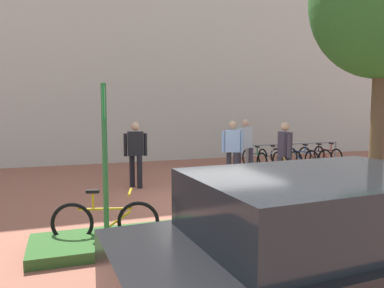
{
  "coord_description": "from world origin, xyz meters",
  "views": [
    {
      "loc": [
        -3.07,
        -7.59,
        2.17
      ],
      "look_at": [
        0.35,
        2.43,
        1.06
      ],
      "focal_mm": 35.38,
      "sensor_mm": 36.0,
      "label": 1
    }
  ],
  "objects_px": {
    "bollard_steel": "(248,158)",
    "person_suited_dark": "(136,150)",
    "bike_at_sign": "(106,221)",
    "person_shirt_white": "(245,143)",
    "person_casual_tan": "(232,147)",
    "car_black_suv": "(333,253)",
    "bike_rack_cluster": "(293,156)",
    "person_suited_navy": "(285,151)",
    "parking_sign_post": "(105,142)"
  },
  "relations": [
    {
      "from": "bollard_steel",
      "to": "person_suited_dark",
      "type": "bearing_deg",
      "value": -163.75
    },
    {
      "from": "bike_at_sign",
      "to": "person_suited_dark",
      "type": "height_order",
      "value": "person_suited_dark"
    },
    {
      "from": "bike_at_sign",
      "to": "person_shirt_white",
      "type": "bearing_deg",
      "value": 43.83
    },
    {
      "from": "bike_at_sign",
      "to": "person_suited_dark",
      "type": "bearing_deg",
      "value": 72.89
    },
    {
      "from": "bike_at_sign",
      "to": "person_casual_tan",
      "type": "relative_size",
      "value": 0.96
    },
    {
      "from": "bollard_steel",
      "to": "person_casual_tan",
      "type": "distance_m",
      "value": 1.79
    },
    {
      "from": "person_casual_tan",
      "to": "car_black_suv",
      "type": "bearing_deg",
      "value": -107.02
    },
    {
      "from": "bike_rack_cluster",
      "to": "car_black_suv",
      "type": "distance_m",
      "value": 10.03
    },
    {
      "from": "person_casual_tan",
      "to": "person_suited_navy",
      "type": "distance_m",
      "value": 1.51
    },
    {
      "from": "person_suited_dark",
      "to": "person_casual_tan",
      "type": "distance_m",
      "value": 2.7
    },
    {
      "from": "person_casual_tan",
      "to": "bollard_steel",
      "type": "bearing_deg",
      "value": 48.02
    },
    {
      "from": "parking_sign_post",
      "to": "person_shirt_white",
      "type": "xyz_separation_m",
      "value": [
        4.68,
        4.67,
        -0.64
      ]
    },
    {
      "from": "parking_sign_post",
      "to": "person_suited_navy",
      "type": "distance_m",
      "value": 5.54
    },
    {
      "from": "bollard_steel",
      "to": "person_casual_tan",
      "type": "relative_size",
      "value": 0.52
    },
    {
      "from": "person_suited_dark",
      "to": "bike_rack_cluster",
      "type": "bearing_deg",
      "value": 15.84
    },
    {
      "from": "bike_at_sign",
      "to": "bollard_steel",
      "type": "xyz_separation_m",
      "value": [
        5.02,
        4.96,
        0.1
      ]
    },
    {
      "from": "bollard_steel",
      "to": "car_black_suv",
      "type": "bearing_deg",
      "value": -111.85
    },
    {
      "from": "person_suited_dark",
      "to": "person_casual_tan",
      "type": "height_order",
      "value": "same"
    },
    {
      "from": "person_suited_navy",
      "to": "car_black_suv",
      "type": "xyz_separation_m",
      "value": [
        -2.98,
        -5.51,
        -0.23
      ]
    },
    {
      "from": "person_shirt_white",
      "to": "person_suited_navy",
      "type": "xyz_separation_m",
      "value": [
        0.13,
        -1.99,
        0.0
      ]
    },
    {
      "from": "person_suited_dark",
      "to": "car_black_suv",
      "type": "relative_size",
      "value": 0.39
    },
    {
      "from": "parking_sign_post",
      "to": "bollard_steel",
      "type": "relative_size",
      "value": 2.76
    },
    {
      "from": "parking_sign_post",
      "to": "bike_rack_cluster",
      "type": "height_order",
      "value": "parking_sign_post"
    },
    {
      "from": "parking_sign_post",
      "to": "person_suited_navy",
      "type": "xyz_separation_m",
      "value": [
        4.81,
        2.68,
        -0.64
      ]
    },
    {
      "from": "parking_sign_post",
      "to": "person_shirt_white",
      "type": "relative_size",
      "value": 1.44
    },
    {
      "from": "bike_rack_cluster",
      "to": "person_casual_tan",
      "type": "height_order",
      "value": "person_casual_tan"
    },
    {
      "from": "parking_sign_post",
      "to": "bollard_steel",
      "type": "distance_m",
      "value": 7.29
    },
    {
      "from": "bollard_steel",
      "to": "person_casual_tan",
      "type": "bearing_deg",
      "value": -131.98
    },
    {
      "from": "bike_at_sign",
      "to": "car_black_suv",
      "type": "xyz_separation_m",
      "value": [
        1.82,
        -3.02,
        0.41
      ]
    },
    {
      "from": "parking_sign_post",
      "to": "person_suited_navy",
      "type": "bearing_deg",
      "value": 29.17
    },
    {
      "from": "bollard_steel",
      "to": "car_black_suv",
      "type": "relative_size",
      "value": 0.2
    },
    {
      "from": "car_black_suv",
      "to": "parking_sign_post",
      "type": "bearing_deg",
      "value": 122.9
    },
    {
      "from": "bike_rack_cluster",
      "to": "person_suited_dark",
      "type": "relative_size",
      "value": 2.19
    },
    {
      "from": "person_suited_navy",
      "to": "car_black_suv",
      "type": "height_order",
      "value": "person_suited_navy"
    },
    {
      "from": "bollard_steel",
      "to": "car_black_suv",
      "type": "height_order",
      "value": "car_black_suv"
    },
    {
      "from": "person_suited_navy",
      "to": "car_black_suv",
      "type": "bearing_deg",
      "value": -118.36
    },
    {
      "from": "person_suited_dark",
      "to": "person_shirt_white",
      "type": "relative_size",
      "value": 1.0
    },
    {
      "from": "person_suited_navy",
      "to": "bike_at_sign",
      "type": "bearing_deg",
      "value": -152.56
    },
    {
      "from": "bike_rack_cluster",
      "to": "bike_at_sign",
      "type": "bearing_deg",
      "value": -142.1
    },
    {
      "from": "bike_at_sign",
      "to": "person_casual_tan",
      "type": "height_order",
      "value": "person_casual_tan"
    },
    {
      "from": "bike_rack_cluster",
      "to": "person_shirt_white",
      "type": "relative_size",
      "value": 2.19
    },
    {
      "from": "person_shirt_white",
      "to": "person_suited_dark",
      "type": "bearing_deg",
      "value": -169.56
    },
    {
      "from": "parking_sign_post",
      "to": "person_suited_dark",
      "type": "bearing_deg",
      "value": 73.58
    },
    {
      "from": "bike_rack_cluster",
      "to": "person_shirt_white",
      "type": "xyz_separation_m",
      "value": [
        -2.41,
        -1.03,
        0.64
      ]
    },
    {
      "from": "bollard_steel",
      "to": "person_suited_dark",
      "type": "relative_size",
      "value": 0.52
    },
    {
      "from": "bike_at_sign",
      "to": "bollard_steel",
      "type": "distance_m",
      "value": 7.06
    },
    {
      "from": "bike_at_sign",
      "to": "bike_rack_cluster",
      "type": "xyz_separation_m",
      "value": [
        7.08,
        5.52,
        -0.0
      ]
    },
    {
      "from": "bollard_steel",
      "to": "bike_rack_cluster",
      "type": "bearing_deg",
      "value": 15.07
    },
    {
      "from": "person_suited_dark",
      "to": "person_shirt_white",
      "type": "distance_m",
      "value": 3.55
    },
    {
      "from": "parking_sign_post",
      "to": "person_casual_tan",
      "type": "relative_size",
      "value": 1.44
    }
  ]
}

